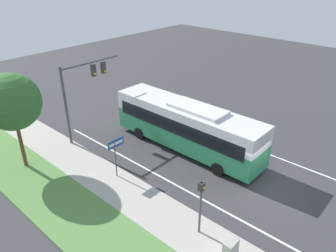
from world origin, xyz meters
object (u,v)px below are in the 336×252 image
object	(u,v)px
bus	(187,124)
pedestrian_signal	(201,200)
signal_gantry	(82,86)
street_sign	(116,151)
utility_cabinet	(230,249)

from	to	relation	value
bus	pedestrian_signal	size ratio (longest dim) A/B	3.69
signal_gantry	bus	bearing A→B (deg)	-61.28
bus	signal_gantry	bearing A→B (deg)	118.72
street_sign	utility_cabinet	distance (m)	9.02
signal_gantry	utility_cabinet	distance (m)	15.42
bus	pedestrian_signal	world-z (taller)	bus
bus	signal_gantry	world-z (taller)	signal_gantry
pedestrian_signal	utility_cabinet	size ratio (longest dim) A/B	3.23
signal_gantry	utility_cabinet	bearing A→B (deg)	-100.30
pedestrian_signal	bus	bearing A→B (deg)	43.55
signal_gantry	street_sign	distance (m)	6.58
pedestrian_signal	street_sign	size ratio (longest dim) A/B	1.15
bus	pedestrian_signal	distance (m)	8.45
pedestrian_signal	utility_cabinet	world-z (taller)	pedestrian_signal
street_sign	signal_gantry	bearing A→B (deg)	71.74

